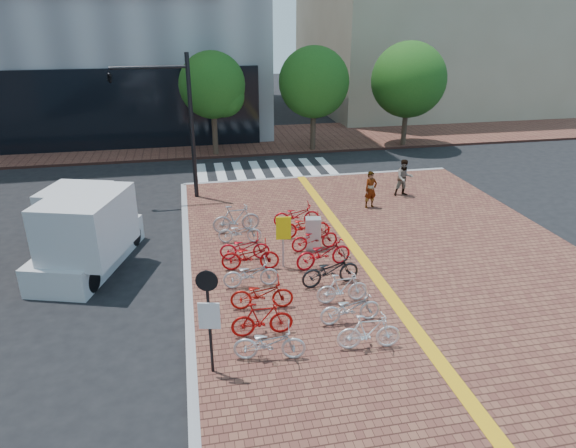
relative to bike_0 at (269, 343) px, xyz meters
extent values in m
plane|color=black|center=(2.08, 2.54, -0.62)|extent=(120.00, 120.00, 0.00)
cube|color=brown|center=(5.08, -2.46, -0.54)|extent=(14.00, 34.00, 0.15)
cube|color=gold|center=(4.08, -2.46, -0.46)|extent=(0.40, 34.00, 0.01)
cube|color=gray|center=(5.08, 14.54, -0.54)|extent=(14.00, 0.25, 0.15)
cube|color=brown|center=(2.08, 23.54, -0.54)|extent=(70.00, 8.00, 0.15)
cube|color=gray|center=(20.08, 34.54, 8.38)|extent=(20.00, 18.00, 18.00)
cube|color=silver|center=(-0.92, 16.54, -0.61)|extent=(0.50, 4.00, 0.01)
cube|color=silver|center=(0.08, 16.54, -0.61)|extent=(0.50, 4.00, 0.01)
cube|color=silver|center=(1.08, 16.54, -0.61)|extent=(0.50, 4.00, 0.01)
cube|color=silver|center=(2.08, 16.54, -0.61)|extent=(0.50, 4.00, 0.01)
cube|color=silver|center=(3.08, 16.54, -0.61)|extent=(0.50, 4.00, 0.01)
cube|color=silver|center=(4.08, 16.54, -0.61)|extent=(0.50, 4.00, 0.01)
cube|color=silver|center=(5.08, 16.54, -0.61)|extent=(0.50, 4.00, 0.01)
cube|color=silver|center=(6.08, 16.54, -0.61)|extent=(0.50, 4.00, 0.01)
cylinder|color=#38281E|center=(0.08, 20.04, 0.83)|extent=(0.32, 0.32, 2.60)
sphere|color=#194714|center=(0.08, 20.04, 3.58)|extent=(3.80, 3.80, 3.80)
sphere|color=#194714|center=(0.68, 19.74, 2.98)|extent=(2.40, 2.40, 2.40)
cylinder|color=#38281E|center=(6.08, 20.04, 0.83)|extent=(0.32, 0.32, 2.60)
sphere|color=#194714|center=(6.08, 20.04, 3.58)|extent=(4.20, 4.20, 4.20)
sphere|color=#194714|center=(6.68, 19.74, 2.98)|extent=(2.40, 2.40, 2.40)
cylinder|color=#38281E|center=(12.08, 20.04, 0.83)|extent=(0.32, 0.32, 2.60)
sphere|color=#194714|center=(12.08, 20.04, 3.58)|extent=(4.60, 4.60, 4.60)
sphere|color=#194714|center=(12.68, 19.74, 2.98)|extent=(2.40, 2.40, 2.40)
imported|color=silver|center=(0.00, 0.00, 0.00)|extent=(1.86, 0.92, 0.94)
imported|color=#AC0E0C|center=(-0.02, 1.03, 0.03)|extent=(1.66, 0.48, 0.99)
imported|color=#A6110B|center=(0.17, 2.35, 0.01)|extent=(1.87, 0.82, 0.95)
imported|color=silver|center=(0.03, 3.67, -0.01)|extent=(1.74, 0.62, 0.91)
imported|color=#AB0C0D|center=(0.16, 4.81, 0.03)|extent=(1.98, 0.89, 1.01)
imported|color=red|center=(0.07, 5.63, -0.02)|extent=(1.79, 0.82, 0.91)
imported|color=silver|center=(0.07, 7.05, -0.05)|extent=(1.66, 0.77, 0.84)
imported|color=#A4A3A8|center=(0.04, 8.04, 0.08)|extent=(1.87, 0.66, 1.10)
imported|color=white|center=(2.54, -0.08, 0.03)|extent=(1.68, 0.62, 0.99)
imported|color=silver|center=(2.44, 1.16, -0.01)|extent=(1.77, 0.70, 0.91)
imported|color=silver|center=(2.54, 2.21, 0.00)|extent=(1.57, 0.46, 0.94)
imported|color=black|center=(2.48, 3.31, 0.03)|extent=(1.99, 0.94, 1.00)
imported|color=#B60D16|center=(2.59, 4.52, 0.05)|extent=(2.09, 1.07, 1.04)
imported|color=#B40C13|center=(2.62, 5.88, 0.00)|extent=(1.84, 0.88, 0.93)
imported|color=red|center=(2.52, 6.95, 0.03)|extent=(1.95, 0.88, 0.99)
imported|color=red|center=(2.45, 8.14, 0.01)|extent=(1.86, 0.70, 0.97)
imported|color=gray|center=(6.06, 9.59, 0.34)|extent=(0.66, 0.51, 1.62)
imported|color=#4D4F62|center=(8.11, 10.78, 0.39)|extent=(0.85, 0.67, 1.71)
cube|color=silver|center=(2.59, 5.99, 0.12)|extent=(0.60, 0.49, 1.18)
cylinder|color=#B7B7BC|center=(1.27, 4.79, 0.42)|extent=(0.08, 0.08, 1.77)
cube|color=yellow|center=(1.27, 4.75, 0.96)|extent=(0.50, 0.11, 0.79)
cylinder|color=black|center=(-1.42, -0.21, 0.89)|extent=(0.09, 0.09, 2.71)
cylinder|color=black|center=(-1.42, -0.26, 2.02)|extent=(0.50, 0.15, 0.51)
cube|color=silver|center=(-1.42, -0.26, 1.11)|extent=(0.49, 0.15, 0.68)
cylinder|color=black|center=(-1.33, 12.54, 2.73)|extent=(0.19, 0.19, 6.39)
cylinder|color=black|center=(-2.93, 12.54, 5.33)|extent=(3.19, 0.13, 0.13)
imported|color=black|center=(-4.53, 12.54, 5.01)|extent=(0.28, 1.32, 0.53)
cube|color=silver|center=(-5.20, 6.53, -0.13)|extent=(3.43, 5.24, 0.97)
cube|color=silver|center=(-4.77, 7.87, 1.05)|extent=(2.57, 2.57, 1.40)
cube|color=silver|center=(-5.46, 5.71, 1.21)|extent=(2.97, 3.53, 1.94)
cylinder|color=black|center=(-5.55, 8.45, -0.24)|extent=(0.46, 0.79, 0.75)
cylinder|color=black|center=(-6.60, 5.17, -0.24)|extent=(0.46, 0.79, 0.75)
cylinder|color=black|center=(-3.80, 7.90, -0.24)|extent=(0.46, 0.79, 0.75)
cylinder|color=black|center=(-4.85, 4.61, -0.24)|extent=(0.46, 0.79, 0.75)
camera|label=1|loc=(-1.63, -10.36, 7.52)|focal=32.00mm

